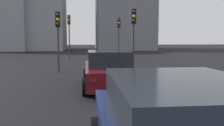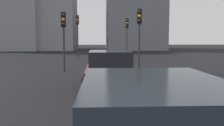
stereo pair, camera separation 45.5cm
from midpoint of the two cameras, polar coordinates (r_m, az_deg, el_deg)
car_maroon_lead at (r=10.04m, az=0.75°, el=-1.62°), size 4.63×2.07×1.52m
traffic_light_near_left at (r=24.14m, az=4.04°, el=7.66°), size 0.32×0.29×3.95m
traffic_light_near_right at (r=15.43m, az=7.19°, el=8.42°), size 0.33×0.30×3.82m
traffic_light_far_left at (r=24.86m, az=-7.45°, el=8.11°), size 0.32×0.28×4.29m
traffic_light_far_right at (r=14.97m, az=-10.30°, el=7.78°), size 0.32×0.30×3.57m
building_facade_left at (r=47.42m, az=5.26°, el=14.06°), size 13.22×9.95×17.86m
building_facade_center at (r=45.60m, az=-15.12°, el=11.53°), size 9.04×10.73×13.59m
building_facade_right at (r=49.19m, az=-21.71°, el=12.71°), size 14.76×11.52×16.71m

